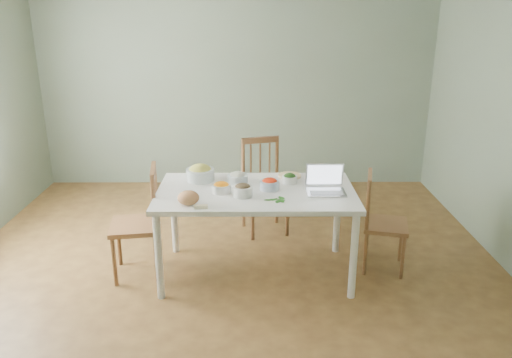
{
  "coord_description": "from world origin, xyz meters",
  "views": [
    {
      "loc": [
        0.22,
        -3.93,
        2.25
      ],
      "look_at": [
        0.24,
        0.05,
        0.88
      ],
      "focal_mm": 35.12,
      "sensor_mm": 36.0,
      "label": 1
    }
  ],
  "objects_px": {
    "dining_table": "(256,232)",
    "bowl_squash": "(200,173)",
    "chair_far": "(265,187)",
    "chair_right": "(386,223)",
    "chair_left": "(135,223)",
    "laptop": "(327,180)",
    "bread_boule": "(188,198)"
  },
  "relations": [
    {
      "from": "dining_table",
      "to": "bread_boule",
      "type": "distance_m",
      "value": 0.77
    },
    {
      "from": "chair_left",
      "to": "chair_right",
      "type": "distance_m",
      "value": 2.2
    },
    {
      "from": "chair_right",
      "to": "chair_far",
      "type": "bearing_deg",
      "value": 66.1
    },
    {
      "from": "dining_table",
      "to": "laptop",
      "type": "height_order",
      "value": "laptop"
    },
    {
      "from": "chair_far",
      "to": "dining_table",
      "type": "bearing_deg",
      "value": -112.03
    },
    {
      "from": "chair_far",
      "to": "chair_left",
      "type": "height_order",
      "value": "same"
    },
    {
      "from": "chair_left",
      "to": "chair_right",
      "type": "xyz_separation_m",
      "value": [
        2.2,
        0.1,
        -0.05
      ]
    },
    {
      "from": "chair_left",
      "to": "bread_boule",
      "type": "relative_size",
      "value": 5.72
    },
    {
      "from": "chair_far",
      "to": "laptop",
      "type": "bearing_deg",
      "value": -78.78
    },
    {
      "from": "dining_table",
      "to": "bread_boule",
      "type": "height_order",
      "value": "bread_boule"
    },
    {
      "from": "chair_far",
      "to": "chair_right",
      "type": "distance_m",
      "value": 1.32
    },
    {
      "from": "bread_boule",
      "to": "chair_right",
      "type": "bearing_deg",
      "value": 13.59
    },
    {
      "from": "chair_right",
      "to": "laptop",
      "type": "height_order",
      "value": "laptop"
    },
    {
      "from": "dining_table",
      "to": "chair_left",
      "type": "xyz_separation_m",
      "value": [
        -1.05,
        -0.01,
        0.1
      ]
    },
    {
      "from": "laptop",
      "to": "bowl_squash",
      "type": "bearing_deg",
      "value": 163.05
    },
    {
      "from": "chair_far",
      "to": "bread_boule",
      "type": "relative_size",
      "value": 5.72
    },
    {
      "from": "dining_table",
      "to": "chair_far",
      "type": "distance_m",
      "value": 0.89
    },
    {
      "from": "dining_table",
      "to": "bowl_squash",
      "type": "bearing_deg",
      "value": 152.52
    },
    {
      "from": "chair_right",
      "to": "dining_table",
      "type": "bearing_deg",
      "value": 107.47
    },
    {
      "from": "chair_right",
      "to": "bowl_squash",
      "type": "height_order",
      "value": "bowl_squash"
    },
    {
      "from": "bread_boule",
      "to": "laptop",
      "type": "distance_m",
      "value": 1.14
    },
    {
      "from": "dining_table",
      "to": "chair_right",
      "type": "distance_m",
      "value": 1.16
    },
    {
      "from": "dining_table",
      "to": "chair_right",
      "type": "bearing_deg",
      "value": 4.25
    },
    {
      "from": "dining_table",
      "to": "laptop",
      "type": "xyz_separation_m",
      "value": [
        0.58,
        -0.07,
        0.5
      ]
    },
    {
      "from": "bowl_squash",
      "to": "laptop",
      "type": "height_order",
      "value": "laptop"
    },
    {
      "from": "chair_left",
      "to": "laptop",
      "type": "bearing_deg",
      "value": 79.37
    },
    {
      "from": "chair_far",
      "to": "chair_left",
      "type": "distance_m",
      "value": 1.45
    },
    {
      "from": "chair_right",
      "to": "bowl_squash",
      "type": "xyz_separation_m",
      "value": [
        -1.65,
        0.17,
        0.41
      ]
    },
    {
      "from": "chair_far",
      "to": "laptop",
      "type": "relative_size",
      "value": 3.06
    },
    {
      "from": "chair_far",
      "to": "bread_boule",
      "type": "height_order",
      "value": "chair_far"
    },
    {
      "from": "dining_table",
      "to": "laptop",
      "type": "distance_m",
      "value": 0.77
    },
    {
      "from": "bowl_squash",
      "to": "chair_left",
      "type": "bearing_deg",
      "value": -154.18
    }
  ]
}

